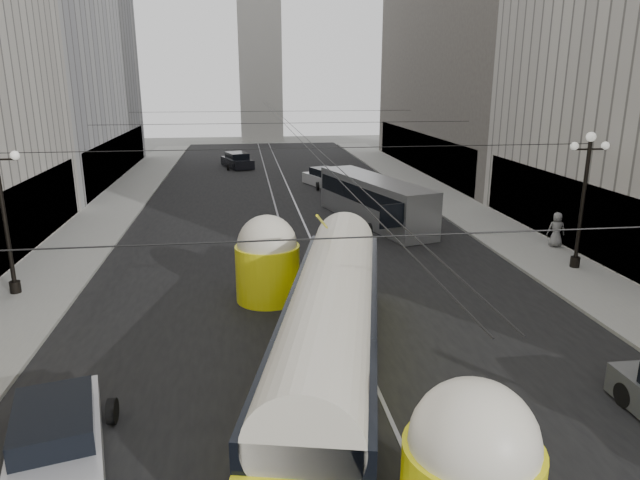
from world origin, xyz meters
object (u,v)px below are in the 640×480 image
object	(u,v)px
city_bus	(374,199)
sedan_silver	(57,440)
pedestrian_sidewalk_right	(556,230)
streetcar	(332,326)

from	to	relation	value
city_bus	sedan_silver	world-z (taller)	city_bus
city_bus	pedestrian_sidewalk_right	xyz separation A→B (m)	(8.31, -7.03, -0.47)
city_bus	sedan_silver	bearing A→B (deg)	-119.84
city_bus	pedestrian_sidewalk_right	distance (m)	10.89
sedan_silver	pedestrian_sidewalk_right	world-z (taller)	pedestrian_sidewalk_right
city_bus	streetcar	bearing A→B (deg)	-106.61
sedan_silver	streetcar	bearing A→B (deg)	23.82
city_bus	pedestrian_sidewalk_right	world-z (taller)	city_bus
streetcar	city_bus	size ratio (longest dim) A/B	1.40
sedan_silver	city_bus	bearing A→B (deg)	60.16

